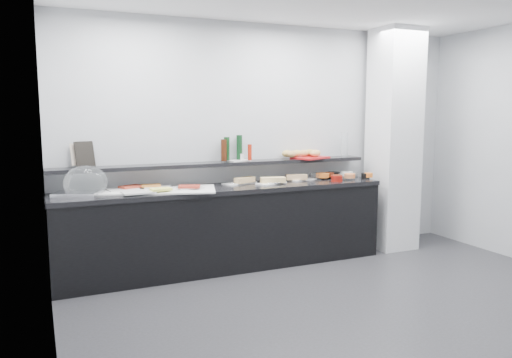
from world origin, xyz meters
name	(u,v)px	position (x,y,z in m)	size (l,w,h in m)	color
ground	(373,313)	(0.00, 0.00, 0.00)	(5.00, 5.00, 0.00)	#2D2D30
back_wall	(272,142)	(0.00, 2.00, 1.35)	(5.00, 0.02, 2.70)	#B1B4B8
column	(393,140)	(1.50, 1.65, 1.35)	(0.50, 0.50, 2.70)	white
buffet_cabinet	(226,229)	(-0.70, 1.70, 0.42)	(3.60, 0.60, 0.85)	black
counter_top	(226,189)	(-0.70, 1.70, 0.88)	(3.62, 0.62, 0.05)	black
wall_shelf	(220,164)	(-0.70, 1.88, 1.13)	(3.60, 0.25, 0.04)	black
cloche_base	(76,194)	(-2.22, 1.71, 0.92)	(0.41, 0.27, 0.04)	silver
cloche_dome	(86,183)	(-2.14, 1.69, 1.03)	(0.42, 0.28, 0.34)	white
linen_runner	(157,190)	(-1.44, 1.73, 0.91)	(1.18, 0.56, 0.01)	silver
platter_meat_a	(122,189)	(-1.77, 1.82, 0.92)	(0.30, 0.20, 0.01)	silver
food_meat_a	(131,187)	(-1.69, 1.84, 0.94)	(0.21, 0.14, 0.02)	maroon
platter_salmon	(158,187)	(-1.41, 1.80, 0.92)	(0.26, 0.17, 0.01)	silver
food_salmon	(151,185)	(-1.48, 1.83, 0.94)	(0.20, 0.12, 0.02)	orange
platter_cheese	(138,192)	(-1.66, 1.56, 0.92)	(0.31, 0.20, 0.01)	white
food_cheese	(161,189)	(-1.44, 1.53, 0.94)	(0.20, 0.13, 0.02)	#EEED5C
platter_meat_b	(190,188)	(-1.12, 1.62, 0.92)	(0.26, 0.17, 0.01)	silver
food_meat_b	(189,187)	(-1.13, 1.60, 0.94)	(0.22, 0.14, 0.02)	maroon
sandwich_plate_left	(239,183)	(-0.48, 1.84, 0.91)	(0.39, 0.17, 0.01)	white
sandwich_food_left	(245,180)	(-0.43, 1.80, 0.94)	(0.24, 0.09, 0.06)	tan
tongs_left	(238,183)	(-0.52, 1.78, 0.92)	(0.01, 0.01, 0.16)	#AFB0B6
sandwich_plate_mid	(271,183)	(-0.16, 1.69, 0.91)	(0.36, 0.15, 0.01)	white
sandwich_food_mid	(273,180)	(-0.15, 1.67, 0.94)	(0.27, 0.11, 0.06)	#E2BE76
tongs_mid	(275,183)	(-0.15, 1.61, 0.92)	(0.01, 0.01, 0.16)	#B7BABE
sandwich_plate_right	(302,179)	(0.31, 1.81, 0.91)	(0.34, 0.15, 0.01)	white
sandwich_food_right	(296,177)	(0.21, 1.78, 0.94)	(0.24, 0.09, 0.06)	tan
tongs_right	(303,179)	(0.28, 1.75, 0.92)	(0.01, 0.01, 0.16)	#ABAEB1
bowl_glass_fruit	(317,176)	(0.52, 1.83, 0.94)	(0.18, 0.18, 0.07)	white
fill_glass_fruit	(322,175)	(0.57, 1.79, 0.95)	(0.16, 0.16, 0.05)	orange
bowl_black_jam	(334,175)	(0.76, 1.84, 0.94)	(0.15, 0.15, 0.07)	black
fill_black_jam	(330,175)	(0.69, 1.81, 0.95)	(0.11, 0.11, 0.05)	#5D1E0D
bowl_glass_cream	(352,175)	(0.97, 1.76, 0.94)	(0.16, 0.16, 0.07)	white
fill_glass_cream	(347,174)	(0.92, 1.80, 0.95)	(0.16, 0.16, 0.05)	white
bowl_red_jam	(337,179)	(0.62, 1.54, 0.94)	(0.13, 0.13, 0.07)	maroon
fill_red_jam	(337,177)	(0.64, 1.57, 0.95)	(0.12, 0.12, 0.05)	#571D0C
bowl_glass_salmon	(345,177)	(0.78, 1.61, 0.94)	(0.18, 0.18, 0.07)	white
fill_glass_salmon	(350,176)	(0.84, 1.61, 0.95)	(0.13, 0.13, 0.05)	orange
bowl_black_fruit	(365,176)	(1.06, 1.61, 0.94)	(0.10, 0.10, 0.07)	black
fill_black_fruit	(369,175)	(1.09, 1.58, 0.95)	(0.10, 0.10, 0.05)	orange
framed_print	(85,154)	(-2.11, 1.95, 1.28)	(0.19, 0.02, 0.26)	black
print_art	(80,154)	(-2.16, 1.97, 1.28)	(0.18, 0.00, 0.22)	#D0AD95
condiment_tray	(239,160)	(-0.46, 1.91, 1.16)	(0.24, 0.15, 0.01)	white
bottle_green_a	(227,149)	(-0.59, 1.94, 1.29)	(0.06, 0.06, 0.26)	black
bottle_brown	(224,150)	(-0.66, 1.86, 1.28)	(0.06, 0.06, 0.24)	#3A190A
bottle_green_b	(239,147)	(-0.44, 1.94, 1.30)	(0.07, 0.07, 0.28)	black
bottle_hot	(250,152)	(-0.36, 1.82, 1.25)	(0.05, 0.05, 0.18)	#AE1F0C
shaker_salt	(242,157)	(-0.43, 1.90, 1.20)	(0.03, 0.03, 0.07)	silver
shaker_pepper	(242,157)	(-0.42, 1.90, 1.20)	(0.03, 0.03, 0.07)	white
bread_tray	(310,158)	(0.43, 1.85, 1.16)	(0.42, 0.29, 0.02)	#B01316
bread_roll_nw	(287,154)	(0.17, 1.93, 1.21)	(0.13, 0.08, 0.08)	tan
bread_roll_n	(297,153)	(0.29, 1.92, 1.21)	(0.13, 0.08, 0.08)	gold
bread_roll_ne	(310,153)	(0.48, 1.95, 1.21)	(0.14, 0.09, 0.08)	tan
bread_roll_sw	(292,154)	(0.18, 1.84, 1.21)	(0.15, 0.09, 0.08)	#AF8043
bread_roll_s	(315,153)	(0.48, 1.81, 1.21)	(0.15, 0.10, 0.08)	tan
bread_roll_se	(315,153)	(0.51, 1.86, 1.21)	(0.12, 0.08, 0.08)	#D5A451
bread_roll_midw	(304,153)	(0.37, 1.89, 1.21)	(0.13, 0.08, 0.08)	#BF8B49
bread_roll_mide	(315,153)	(0.50, 1.85, 1.21)	(0.14, 0.09, 0.08)	#B79345
carafe	(344,145)	(0.94, 1.89, 1.30)	(0.09, 0.09, 0.30)	white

